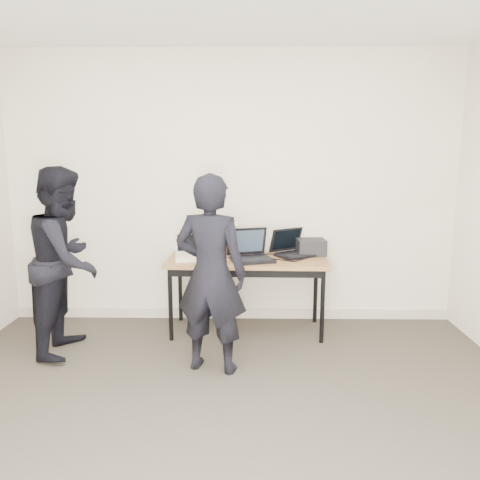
{
  "coord_description": "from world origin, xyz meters",
  "views": [
    {
      "loc": [
        0.17,
        -2.44,
        1.7
      ],
      "look_at": [
        0.1,
        1.6,
        0.95
      ],
      "focal_mm": 35.0,
      "sensor_mm": 36.0,
      "label": 1
    }
  ],
  "objects_px": {
    "laptop_beige": "(191,254)",
    "leather_satchel": "(229,241)",
    "laptop_center": "(250,253)",
    "person_observer": "(66,261)",
    "person_typist": "(211,274)",
    "laptop_right": "(292,250)",
    "desk": "(247,265)",
    "equipment_box": "(311,247)"
  },
  "relations": [
    {
      "from": "person_typist",
      "to": "person_observer",
      "type": "height_order",
      "value": "person_observer"
    },
    {
      "from": "laptop_right",
      "to": "equipment_box",
      "type": "bearing_deg",
      "value": -22.22
    },
    {
      "from": "laptop_beige",
      "to": "leather_satchel",
      "type": "distance_m",
      "value": 0.43
    },
    {
      "from": "desk",
      "to": "person_typist",
      "type": "relative_size",
      "value": 0.97
    },
    {
      "from": "laptop_center",
      "to": "person_typist",
      "type": "xyz_separation_m",
      "value": [
        -0.31,
        -0.77,
        -0.0
      ]
    },
    {
      "from": "laptop_right",
      "to": "leather_satchel",
      "type": "height_order",
      "value": "laptop_right"
    },
    {
      "from": "person_typist",
      "to": "laptop_center",
      "type": "bearing_deg",
      "value": -98.16
    },
    {
      "from": "desk",
      "to": "laptop_center",
      "type": "height_order",
      "value": "laptop_center"
    },
    {
      "from": "leather_satchel",
      "to": "person_observer",
      "type": "distance_m",
      "value": 1.53
    },
    {
      "from": "equipment_box",
      "to": "person_typist",
      "type": "relative_size",
      "value": 0.17
    },
    {
      "from": "leather_satchel",
      "to": "person_typist",
      "type": "xyz_separation_m",
      "value": [
        -0.1,
        -1.04,
        -0.07
      ]
    },
    {
      "from": "laptop_right",
      "to": "equipment_box",
      "type": "distance_m",
      "value": 0.19
    },
    {
      "from": "laptop_center",
      "to": "person_typist",
      "type": "distance_m",
      "value": 0.83
    },
    {
      "from": "laptop_beige",
      "to": "leather_satchel",
      "type": "xyz_separation_m",
      "value": [
        0.35,
        0.23,
        0.08
      ]
    },
    {
      "from": "laptop_beige",
      "to": "laptop_right",
      "type": "bearing_deg",
      "value": 0.13
    },
    {
      "from": "laptop_center",
      "to": "laptop_right",
      "type": "relative_size",
      "value": 0.97
    },
    {
      "from": "laptop_center",
      "to": "leather_satchel",
      "type": "distance_m",
      "value": 0.35
    },
    {
      "from": "laptop_right",
      "to": "person_observer",
      "type": "distance_m",
      "value": 2.08
    },
    {
      "from": "person_observer",
      "to": "laptop_center",
      "type": "bearing_deg",
      "value": -76.24
    },
    {
      "from": "leather_satchel",
      "to": "person_observer",
      "type": "xyz_separation_m",
      "value": [
        -1.37,
        -0.67,
        -0.05
      ]
    },
    {
      "from": "person_observer",
      "to": "laptop_right",
      "type": "bearing_deg",
      "value": -73.59
    },
    {
      "from": "desk",
      "to": "leather_satchel",
      "type": "xyz_separation_m",
      "value": [
        -0.18,
        0.23,
        0.19
      ]
    },
    {
      "from": "laptop_center",
      "to": "person_typist",
      "type": "bearing_deg",
      "value": -128.74
    },
    {
      "from": "equipment_box",
      "to": "laptop_center",
      "type": "bearing_deg",
      "value": -158.55
    },
    {
      "from": "laptop_center",
      "to": "laptop_right",
      "type": "height_order",
      "value": "laptop_center"
    },
    {
      "from": "laptop_beige",
      "to": "leather_satchel",
      "type": "height_order",
      "value": "leather_satchel"
    },
    {
      "from": "leather_satchel",
      "to": "person_observer",
      "type": "bearing_deg",
      "value": -159.15
    },
    {
      "from": "leather_satchel",
      "to": "laptop_center",
      "type": "bearing_deg",
      "value": -57.33
    },
    {
      "from": "laptop_right",
      "to": "person_observer",
      "type": "xyz_separation_m",
      "value": [
        -1.99,
        -0.6,
        0.02
      ]
    },
    {
      "from": "laptop_beige",
      "to": "equipment_box",
      "type": "xyz_separation_m",
      "value": [
        1.16,
        0.2,
        0.03
      ]
    },
    {
      "from": "person_observer",
      "to": "laptop_beige",
      "type": "bearing_deg",
      "value": -67.2
    },
    {
      "from": "desk",
      "to": "laptop_center",
      "type": "distance_m",
      "value": 0.14
    },
    {
      "from": "laptop_center",
      "to": "person_observer",
      "type": "bearing_deg",
      "value": 177.28
    },
    {
      "from": "equipment_box",
      "to": "person_observer",
      "type": "relative_size",
      "value": 0.17
    },
    {
      "from": "desk",
      "to": "person_observer",
      "type": "distance_m",
      "value": 1.62
    },
    {
      "from": "desk",
      "to": "person_observer",
      "type": "relative_size",
      "value": 0.95
    },
    {
      "from": "person_typist",
      "to": "person_observer",
      "type": "xyz_separation_m",
      "value": [
        -1.27,
        0.37,
        0.02
      ]
    },
    {
      "from": "leather_satchel",
      "to": "person_observer",
      "type": "relative_size",
      "value": 0.23
    },
    {
      "from": "desk",
      "to": "laptop_center",
      "type": "bearing_deg",
      "value": -52.53
    },
    {
      "from": "leather_satchel",
      "to": "equipment_box",
      "type": "distance_m",
      "value": 0.81
    },
    {
      "from": "laptop_right",
      "to": "leather_satchel",
      "type": "relative_size",
      "value": 1.27
    },
    {
      "from": "desk",
      "to": "equipment_box",
      "type": "height_order",
      "value": "equipment_box"
    }
  ]
}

